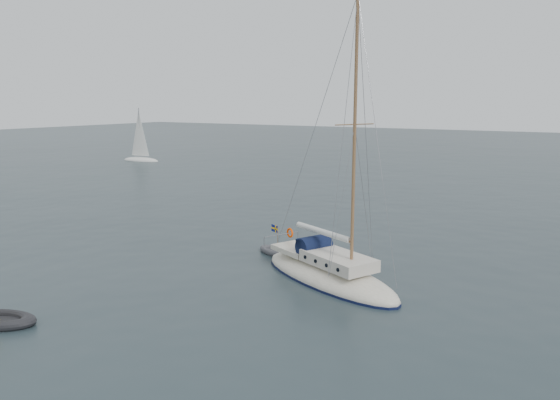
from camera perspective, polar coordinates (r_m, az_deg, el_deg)
The scene contains 4 objects.
ground at distance 30.35m, azimuth -0.29°, elevation -7.16°, with size 300.00×300.00×0.00m, color black.
sailboat at distance 28.17m, azimuth 5.13°, elevation -6.27°, with size 10.17×3.04×14.48m.
dinghy at distance 33.14m, azimuth -0.62°, elevation -5.36°, with size 2.46×1.11×0.35m.
distant_yacht_a at distance 85.85m, azimuth -14.46°, elevation 6.39°, with size 6.41×3.42×8.49m.
Camera 1 is at (15.01, -24.73, 9.16)m, focal length 35.00 mm.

